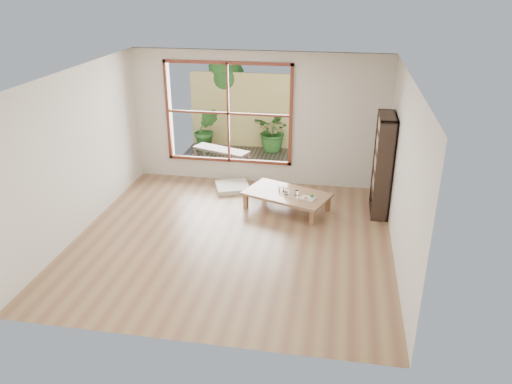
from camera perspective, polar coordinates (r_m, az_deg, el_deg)
ground at (r=8.07m, az=-2.62°, el=-5.28°), size 5.00×5.00×0.00m
low_table at (r=8.91m, az=3.56°, el=-0.34°), size 1.66×1.29×0.32m
floor_cushion at (r=9.84m, az=-2.71°, el=0.60°), size 0.80×0.80×0.09m
bookshelf at (r=8.84m, az=14.27°, el=2.98°), size 0.28×0.80×1.77m
glass_tall at (r=8.81m, az=3.52°, el=0.07°), size 0.07×0.07×0.12m
glass_mid at (r=8.80m, az=4.64°, el=-0.10°), size 0.06×0.06×0.09m
glass_short at (r=8.94m, az=3.31°, el=0.38°), size 0.08×0.08×0.10m
glass_small at (r=8.98m, az=2.80°, el=0.44°), size 0.06×0.06×0.08m
food_tray at (r=8.70m, az=6.01°, el=-0.64°), size 0.30×0.26×0.08m
deck at (r=11.35m, az=-1.75°, el=3.60°), size 2.80×2.00×0.05m
garden_bench at (r=10.87m, az=-4.01°, el=4.63°), size 1.30×0.78×0.40m
bamboo_fence at (r=12.02m, az=-0.84°, el=9.25°), size 2.80×0.06×1.80m
shrub_right at (r=11.79m, az=2.08°, el=6.99°), size 1.10×1.04×0.98m
shrub_left at (r=11.82m, az=-5.70°, el=7.09°), size 0.65×0.57×1.04m
garden_tree at (r=12.29m, az=-3.78°, el=12.99°), size 1.04×0.85×2.22m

